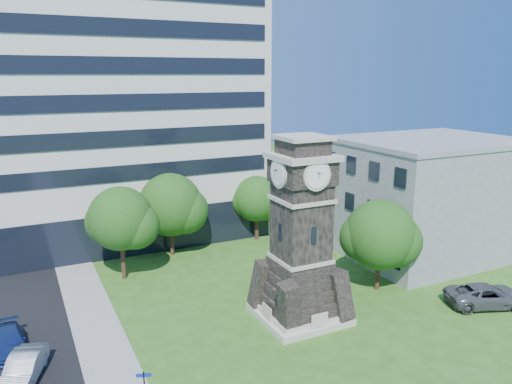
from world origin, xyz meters
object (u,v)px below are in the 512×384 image
car_street_north (9,341)px  car_east_lot (487,295)px  clock_tower (301,242)px  car_street_mid (24,369)px  park_bench (332,317)px

car_street_north → car_east_lot: size_ratio=0.75×
clock_tower → car_street_north: clock_tower is taller
car_street_mid → park_bench: car_street_mid is taller
clock_tower → car_street_north: (-17.49, 3.87, -4.67)m
park_bench → car_east_lot: bearing=7.2°
car_street_mid → park_bench: 18.42m
car_street_mid → car_east_lot: bearing=9.9°
clock_tower → park_bench: 5.33m
clock_tower → car_street_north: size_ratio=2.90×
clock_tower → car_east_lot: (12.66, -4.41, -4.50)m
clock_tower → car_east_lot: clock_tower is taller
car_east_lot → park_bench: (-11.17, 2.74, -0.35)m
clock_tower → park_bench: size_ratio=7.62×
car_street_mid → park_bench: size_ratio=2.70×
car_street_mid → car_street_north: car_street_mid is taller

